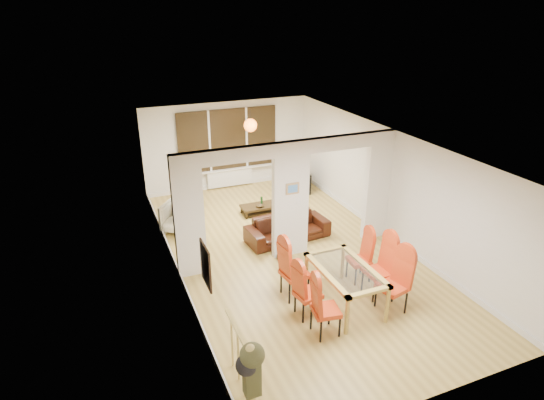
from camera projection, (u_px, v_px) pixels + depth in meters
floor at (289, 253)px, 10.21m from camera, size 5.00×9.00×0.01m
room_walls at (290, 200)px, 9.70m from camera, size 5.00×9.00×2.60m
divider_wall at (290, 200)px, 9.70m from camera, size 5.00×0.18×2.60m
bay_window_blinds at (228, 139)px, 13.40m from camera, size 3.00×0.08×1.80m
radiator at (230, 178)px, 13.84m from camera, size 1.40×0.08×0.50m
pendant_light at (250, 125)px, 12.28m from camera, size 0.36×0.36×0.36m
stair_newel at (239, 353)px, 6.49m from camera, size 0.40×1.20×1.10m
wall_poster at (206, 265)px, 6.68m from camera, size 0.04×0.52×0.67m
pillar_photo at (293, 189)px, 9.50m from camera, size 0.30×0.03×0.25m
dining_table at (344, 286)px, 8.34m from camera, size 0.91×1.62×0.76m
dining_chair_la at (326, 306)px, 7.51m from camera, size 0.50×0.50×1.09m
dining_chair_lb at (308, 291)px, 7.97m from camera, size 0.47×0.47×1.03m
dining_chair_lc at (295, 269)px, 8.49m from camera, size 0.52×0.52×1.17m
dining_chair_ra at (393, 283)px, 8.09m from camera, size 0.55×0.55×1.15m
dining_chair_rb at (378, 268)px, 8.53m from camera, size 0.48×0.48×1.17m
dining_chair_rc at (359, 258)px, 9.03m from camera, size 0.44×0.44×1.03m
sofa at (288, 228)px, 10.73m from camera, size 2.04×0.95×0.58m
armchair at (181, 217)px, 11.13m from camera, size 1.11×1.12×0.73m
person at (184, 199)px, 10.93m from camera, size 0.69×0.53×1.69m
television at (302, 180)px, 13.70m from camera, size 1.05×0.34×0.60m
coffee_table at (260, 209)px, 12.15m from camera, size 1.08×0.68×0.23m
bottle at (262, 201)px, 12.07m from camera, size 0.06×0.06×0.25m
bowl at (260, 206)px, 11.99m from camera, size 0.20×0.20×0.05m
shoes at (284, 258)px, 9.91m from camera, size 0.24×0.26×0.10m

